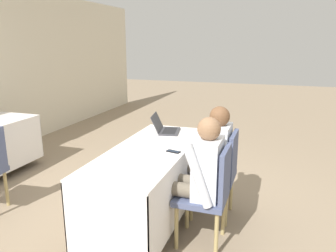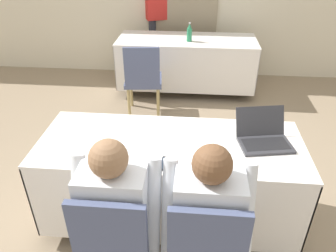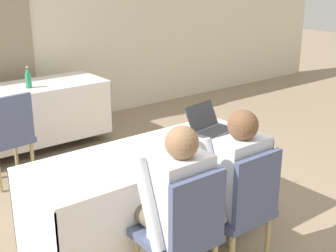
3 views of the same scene
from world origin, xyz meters
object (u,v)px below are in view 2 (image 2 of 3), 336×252
(person_white_shirt, at_px, (207,213))
(person_checkered_shirt, at_px, (118,207))
(chair_near_right, at_px, (205,247))
(chair_far_spare, at_px, (143,77))
(laptop, at_px, (264,138))
(person_red_shirt, at_px, (158,15))
(chair_near_left, at_px, (117,240))
(cell_phone, at_px, (164,164))
(water_bottle, at_px, (189,33))

(person_white_shirt, bearing_deg, person_checkered_shirt, 0.00)
(person_checkered_shirt, xyz_separation_m, person_white_shirt, (0.51, 0.00, 0.00))
(chair_near_right, bearing_deg, chair_far_spare, -73.01)
(laptop, bearing_deg, person_red_shirt, 98.99)
(chair_near_left, xyz_separation_m, chair_far_spare, (-0.22, 2.36, 0.00))
(cell_phone, height_order, person_white_shirt, person_white_shirt)
(chair_far_spare, xyz_separation_m, person_white_shirt, (0.72, -2.25, 0.16))
(chair_near_right, distance_m, person_white_shirt, 0.19)
(cell_phone, xyz_separation_m, person_checkered_shirt, (-0.23, -0.31, -0.09))
(water_bottle, distance_m, person_red_shirt, 0.92)
(cell_phone, bearing_deg, chair_near_left, -106.23)
(chair_far_spare, bearing_deg, water_bottle, -133.13)
(water_bottle, relative_size, chair_far_spare, 0.26)
(chair_near_right, xyz_separation_m, person_white_shirt, (0.00, 0.10, 0.16))
(laptop, xyz_separation_m, water_bottle, (-0.60, 2.32, 0.07))
(chair_near_right, relative_size, person_white_shirt, 0.78)
(chair_near_right, distance_m, person_red_shirt, 3.90)
(cell_phone, bearing_deg, person_white_shirt, -35.70)
(chair_near_left, bearing_deg, person_red_shirt, -86.93)
(laptop, bearing_deg, chair_near_right, -129.28)
(cell_phone, relative_size, water_bottle, 0.61)
(water_bottle, distance_m, person_checkered_shirt, 2.96)
(cell_phone, xyz_separation_m, person_white_shirt, (0.27, -0.31, -0.09))
(cell_phone, xyz_separation_m, chair_near_right, (0.27, -0.41, -0.25))
(laptop, xyz_separation_m, chair_far_spare, (-1.11, 1.64, -0.28))
(laptop, relative_size, person_checkered_shirt, 0.34)
(laptop, relative_size, chair_near_right, 0.44)
(cell_phone, bearing_deg, person_checkered_shirt, -113.77)
(chair_near_left, distance_m, person_white_shirt, 0.54)
(water_bottle, distance_m, person_white_shirt, 2.96)
(chair_near_right, relative_size, chair_far_spare, 1.00)
(laptop, relative_size, chair_far_spare, 0.44)
(chair_near_right, bearing_deg, person_red_shirt, -79.45)
(laptop, distance_m, person_red_shirt, 3.28)
(cell_phone, height_order, chair_near_right, chair_near_right)
(person_red_shirt, bearing_deg, person_checkered_shirt, -107.44)
(chair_far_spare, bearing_deg, chair_near_right, 100.84)
(cell_phone, xyz_separation_m, water_bottle, (0.07, 2.63, 0.10))
(chair_far_spare, bearing_deg, person_white_shirt, 101.58)
(person_checkered_shirt, distance_m, person_red_shirt, 3.72)
(cell_phone, height_order, person_red_shirt, person_red_shirt)
(water_bottle, bearing_deg, chair_far_spare, -126.99)
(laptop, height_order, water_bottle, water_bottle)
(water_bottle, distance_m, chair_near_right, 3.07)
(chair_far_spare, distance_m, person_red_shirt, 1.51)
(chair_far_spare, relative_size, person_white_shirt, 0.78)
(person_checkered_shirt, distance_m, person_white_shirt, 0.51)
(person_red_shirt, bearing_deg, chair_near_right, -100.04)
(chair_near_right, bearing_deg, person_checkered_shirt, -11.61)
(laptop, distance_m, chair_far_spare, 2.00)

